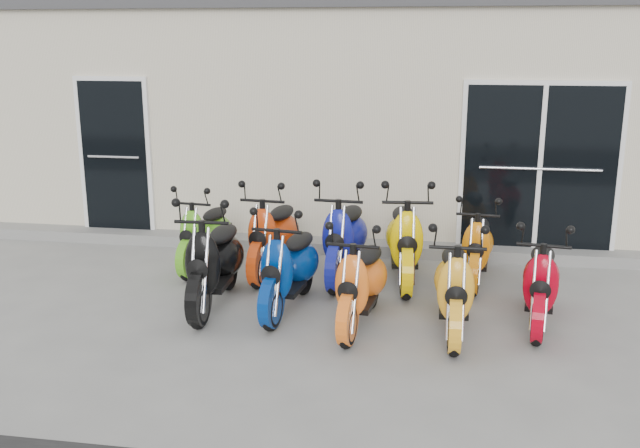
{
  "coord_description": "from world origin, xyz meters",
  "views": [
    {
      "loc": [
        1.3,
        -7.2,
        2.82
      ],
      "look_at": [
        0.0,
        0.6,
        0.75
      ],
      "focal_mm": 40.0,
      "sensor_mm": 36.0,
      "label": 1
    }
  ],
  "objects_px": {
    "scooter_back_yellow": "(405,228)",
    "scooter_back_extra": "(478,237)",
    "scooter_back_green": "(205,225)",
    "scooter_back_blue": "(345,226)",
    "scooter_front_orange_a": "(361,271)",
    "scooter_front_red": "(542,270)",
    "scooter_front_blue": "(289,256)",
    "scooter_back_red": "(273,225)",
    "scooter_front_orange_b": "(455,274)",
    "scooter_front_black": "(214,249)"
  },
  "relations": [
    {
      "from": "scooter_front_red",
      "to": "scooter_back_yellow",
      "type": "bearing_deg",
      "value": 150.74
    },
    {
      "from": "scooter_front_black",
      "to": "scooter_front_blue",
      "type": "xyz_separation_m",
      "value": [
        0.81,
        0.03,
        -0.04
      ]
    },
    {
      "from": "scooter_front_orange_a",
      "to": "scooter_front_red",
      "type": "relative_size",
      "value": 1.01
    },
    {
      "from": "scooter_front_orange_b",
      "to": "scooter_back_blue",
      "type": "relative_size",
      "value": 0.93
    },
    {
      "from": "scooter_front_black",
      "to": "scooter_front_orange_a",
      "type": "height_order",
      "value": "scooter_front_black"
    },
    {
      "from": "scooter_front_blue",
      "to": "scooter_front_red",
      "type": "relative_size",
      "value": 1.05
    },
    {
      "from": "scooter_back_green",
      "to": "scooter_back_yellow",
      "type": "relative_size",
      "value": 0.85
    },
    {
      "from": "scooter_front_orange_a",
      "to": "scooter_front_orange_b",
      "type": "height_order",
      "value": "scooter_front_orange_b"
    },
    {
      "from": "scooter_front_black",
      "to": "scooter_front_orange_b",
      "type": "xyz_separation_m",
      "value": [
        2.51,
        -0.27,
        -0.04
      ]
    },
    {
      "from": "scooter_back_yellow",
      "to": "scooter_back_extra",
      "type": "xyz_separation_m",
      "value": [
        0.85,
        0.13,
        -0.1
      ]
    },
    {
      "from": "scooter_front_black",
      "to": "scooter_front_red",
      "type": "relative_size",
      "value": 1.12
    },
    {
      "from": "scooter_front_orange_b",
      "to": "scooter_back_yellow",
      "type": "relative_size",
      "value": 0.92
    },
    {
      "from": "scooter_front_black",
      "to": "scooter_back_blue",
      "type": "distance_m",
      "value": 1.71
    },
    {
      "from": "scooter_front_orange_a",
      "to": "scooter_back_green",
      "type": "height_order",
      "value": "scooter_front_orange_a"
    },
    {
      "from": "scooter_front_black",
      "to": "scooter_front_blue",
      "type": "relative_size",
      "value": 1.07
    },
    {
      "from": "scooter_back_red",
      "to": "scooter_back_yellow",
      "type": "height_order",
      "value": "scooter_back_yellow"
    },
    {
      "from": "scooter_front_orange_a",
      "to": "scooter_back_extra",
      "type": "height_order",
      "value": "scooter_front_orange_a"
    },
    {
      "from": "scooter_front_orange_a",
      "to": "scooter_front_red",
      "type": "distance_m",
      "value": 1.8
    },
    {
      "from": "scooter_front_red",
      "to": "scooter_back_blue",
      "type": "distance_m",
      "value": 2.4
    },
    {
      "from": "scooter_front_black",
      "to": "scooter_back_extra",
      "type": "xyz_separation_m",
      "value": [
        2.81,
        1.29,
        -0.09
      ]
    },
    {
      "from": "scooter_front_blue",
      "to": "scooter_back_blue",
      "type": "distance_m",
      "value": 1.23
    },
    {
      "from": "scooter_front_red",
      "to": "scooter_back_extra",
      "type": "xyz_separation_m",
      "value": [
        -0.57,
        1.23,
        -0.02
      ]
    },
    {
      "from": "scooter_back_red",
      "to": "scooter_front_blue",
      "type": "bearing_deg",
      "value": -64.43
    },
    {
      "from": "scooter_front_blue",
      "to": "scooter_front_red",
      "type": "bearing_deg",
      "value": 7.41
    },
    {
      "from": "scooter_front_red",
      "to": "scooter_back_red",
      "type": "xyz_separation_m",
      "value": [
        -3.01,
        1.15,
        0.04
      ]
    },
    {
      "from": "scooter_back_red",
      "to": "scooter_back_yellow",
      "type": "distance_m",
      "value": 1.6
    },
    {
      "from": "scooter_back_blue",
      "to": "scooter_back_yellow",
      "type": "xyz_separation_m",
      "value": [
        0.71,
        -0.01,
        0.01
      ]
    },
    {
      "from": "scooter_front_orange_a",
      "to": "scooter_back_red",
      "type": "xyz_separation_m",
      "value": [
        -1.24,
        1.48,
        0.03
      ]
    },
    {
      "from": "scooter_front_blue",
      "to": "scooter_back_red",
      "type": "bearing_deg",
      "value": 117.43
    },
    {
      "from": "scooter_back_green",
      "to": "scooter_back_blue",
      "type": "distance_m",
      "value": 1.79
    },
    {
      "from": "scooter_back_extra",
      "to": "scooter_back_red",
      "type": "bearing_deg",
      "value": -172.61
    },
    {
      "from": "scooter_back_red",
      "to": "scooter_back_blue",
      "type": "height_order",
      "value": "scooter_back_blue"
    },
    {
      "from": "scooter_back_green",
      "to": "scooter_back_blue",
      "type": "xyz_separation_m",
      "value": [
        1.78,
        -0.12,
        0.09
      ]
    },
    {
      "from": "scooter_front_blue",
      "to": "scooter_back_green",
      "type": "distance_m",
      "value": 1.84
    },
    {
      "from": "scooter_back_blue",
      "to": "scooter_back_yellow",
      "type": "relative_size",
      "value": 0.98
    },
    {
      "from": "scooter_front_black",
      "to": "scooter_back_blue",
      "type": "height_order",
      "value": "scooter_front_black"
    },
    {
      "from": "scooter_back_green",
      "to": "scooter_back_yellow",
      "type": "distance_m",
      "value": 2.5
    },
    {
      "from": "scooter_front_blue",
      "to": "scooter_back_extra",
      "type": "bearing_deg",
      "value": 38.9
    },
    {
      "from": "scooter_back_yellow",
      "to": "scooter_front_red",
      "type": "bearing_deg",
      "value": -43.24
    },
    {
      "from": "scooter_front_black",
      "to": "scooter_front_blue",
      "type": "height_order",
      "value": "scooter_front_black"
    },
    {
      "from": "scooter_front_black",
      "to": "scooter_back_extra",
      "type": "bearing_deg",
      "value": 22.83
    },
    {
      "from": "scooter_front_orange_a",
      "to": "scooter_front_orange_b",
      "type": "relative_size",
      "value": 0.97
    },
    {
      "from": "scooter_front_orange_a",
      "to": "scooter_front_red",
      "type": "height_order",
      "value": "scooter_front_orange_a"
    },
    {
      "from": "scooter_front_orange_b",
      "to": "scooter_back_green",
      "type": "bearing_deg",
      "value": 152.49
    },
    {
      "from": "scooter_back_green",
      "to": "scooter_back_blue",
      "type": "relative_size",
      "value": 0.87
    },
    {
      "from": "scooter_front_orange_b",
      "to": "scooter_front_red",
      "type": "distance_m",
      "value": 0.92
    },
    {
      "from": "scooter_back_blue",
      "to": "scooter_back_extra",
      "type": "distance_m",
      "value": 1.57
    },
    {
      "from": "scooter_back_blue",
      "to": "scooter_back_green",
      "type": "bearing_deg",
      "value": 179.6
    },
    {
      "from": "scooter_front_orange_a",
      "to": "scooter_back_red",
      "type": "relative_size",
      "value": 0.95
    },
    {
      "from": "scooter_back_blue",
      "to": "scooter_front_red",
      "type": "bearing_deg",
      "value": -24.24
    }
  ]
}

